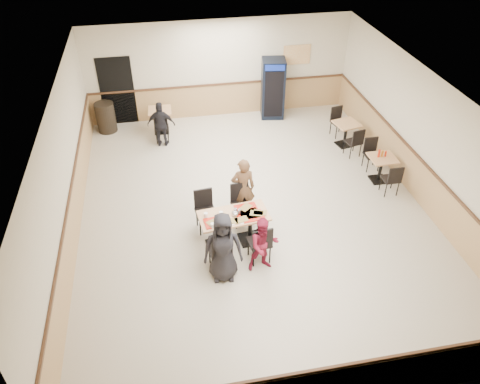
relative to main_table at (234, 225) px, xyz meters
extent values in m
plane|color=beige|center=(0.65, 1.07, -0.51)|extent=(10.00, 10.00, 0.00)
plane|color=silver|center=(0.65, 1.07, 2.49)|extent=(10.00, 10.00, 0.00)
plane|color=beige|center=(0.65, 6.07, 0.99)|extent=(8.00, 0.00, 8.00)
plane|color=beige|center=(0.65, -3.93, 0.99)|extent=(8.00, 0.00, 8.00)
plane|color=beige|center=(-3.35, 1.07, 0.99)|extent=(0.00, 10.00, 10.00)
plane|color=beige|center=(4.65, 1.07, 0.99)|extent=(0.00, 10.00, 10.00)
cube|color=tan|center=(0.65, 6.05, -0.01)|extent=(7.98, 0.03, 1.00)
cube|color=tan|center=(4.63, 1.07, -0.01)|extent=(0.03, 9.98, 1.00)
cube|color=#472B19|center=(0.65, 6.04, 0.52)|extent=(7.98, 0.04, 0.06)
cube|color=black|center=(-2.45, 6.05, 0.54)|extent=(1.00, 0.02, 2.10)
cube|color=orange|center=(3.05, 6.03, 1.29)|extent=(0.85, 0.02, 0.60)
cube|color=black|center=(-0.36, -0.04, -0.49)|extent=(0.51, 0.51, 0.04)
cylinder|color=black|center=(-0.36, -0.04, -0.12)|extent=(0.09, 0.09, 0.70)
cube|color=tan|center=(-0.36, -0.04, 0.24)|extent=(0.79, 0.79, 0.04)
cube|color=black|center=(0.36, 0.04, -0.49)|extent=(0.51, 0.51, 0.04)
cylinder|color=black|center=(0.36, 0.04, -0.12)|extent=(0.09, 0.09, 0.70)
cube|color=tan|center=(0.36, 0.04, 0.24)|extent=(0.79, 0.79, 0.04)
imported|color=black|center=(-0.37, -0.92, 0.26)|extent=(0.80, 0.56, 1.54)
imported|color=maroon|center=(0.45, -0.84, 0.11)|extent=(0.64, 0.51, 1.25)
imported|color=brown|center=(0.37, 0.92, 0.24)|extent=(0.56, 0.37, 1.51)
imported|color=black|center=(-1.27, 4.46, 0.15)|extent=(0.82, 0.46, 1.33)
cube|color=red|center=(-0.40, -0.16, 0.27)|extent=(0.50, 0.39, 0.02)
cube|color=red|center=(0.37, -0.12, 0.27)|extent=(0.50, 0.39, 0.02)
cube|color=red|center=(0.30, 0.15, 0.27)|extent=(0.50, 0.39, 0.02)
cube|color=red|center=(0.28, -0.04, 0.27)|extent=(0.50, 0.39, 0.02)
cylinder|color=white|center=(0.12, -0.20, 0.26)|extent=(0.24, 0.24, 0.01)
cube|color=tan|center=(0.12, -0.20, 0.28)|extent=(0.30, 0.22, 0.02)
cylinder|color=white|center=(0.29, 0.19, 0.26)|extent=(0.24, 0.24, 0.01)
cube|color=tan|center=(0.29, 0.19, 0.28)|extent=(0.32, 0.31, 0.02)
cylinder|color=white|center=(-0.45, -0.17, 0.26)|extent=(0.24, 0.24, 0.01)
cube|color=tan|center=(-0.45, -0.17, 0.28)|extent=(0.32, 0.27, 0.02)
cylinder|color=white|center=(0.47, -0.06, 0.26)|extent=(0.24, 0.24, 0.01)
cube|color=tan|center=(0.47, -0.06, 0.28)|extent=(0.31, 0.25, 0.02)
cylinder|color=white|center=(-0.08, -0.20, 0.26)|extent=(0.24, 0.24, 0.01)
cube|color=tan|center=(-0.08, -0.20, 0.28)|extent=(0.29, 0.22, 0.02)
cylinder|color=white|center=(0.55, -0.04, 0.26)|extent=(0.24, 0.24, 0.01)
cube|color=tan|center=(0.55, -0.04, 0.28)|extent=(0.31, 0.25, 0.02)
cylinder|color=white|center=(-0.26, 0.03, 0.31)|extent=(0.08, 0.08, 0.10)
cylinder|color=white|center=(-0.49, -0.31, 0.31)|extent=(0.08, 0.08, 0.10)
cylinder|color=white|center=(-0.28, -0.32, 0.31)|extent=(0.08, 0.08, 0.10)
cylinder|color=white|center=(-0.58, 0.05, 0.31)|extent=(0.08, 0.08, 0.10)
cylinder|color=#9DA0AF|center=(0.05, 0.06, 0.32)|extent=(0.07, 0.07, 0.12)
cylinder|color=#9DA0AF|center=(0.12, 0.01, 0.32)|extent=(0.07, 0.07, 0.12)
ellipsoid|color=silver|center=(0.02, -0.02, 0.31)|extent=(0.15, 0.15, 0.11)
cube|color=black|center=(4.07, 1.64, -0.50)|extent=(0.41, 0.41, 0.04)
cylinder|color=black|center=(4.07, 1.64, -0.17)|extent=(0.08, 0.08, 0.62)
cube|color=tan|center=(4.07, 1.64, 0.15)|extent=(0.64, 0.64, 0.04)
cube|color=black|center=(3.85, 3.50, -0.50)|extent=(0.50, 0.50, 0.04)
cylinder|color=black|center=(3.85, 3.50, -0.16)|extent=(0.08, 0.08, 0.63)
cube|color=tan|center=(3.85, 3.50, 0.17)|extent=(0.77, 0.77, 0.04)
cylinder|color=red|center=(3.97, 1.69, 0.27)|extent=(0.06, 0.06, 0.20)
cylinder|color=#AD6717|center=(4.06, 1.69, 0.26)|extent=(0.06, 0.06, 0.17)
cylinder|color=red|center=(4.15, 1.69, 0.24)|extent=(0.05, 0.05, 0.14)
cube|color=black|center=(-1.27, 5.27, -0.50)|extent=(0.45, 0.45, 0.04)
cylinder|color=black|center=(-1.27, 5.27, -0.15)|extent=(0.09, 0.09, 0.65)
cube|color=tan|center=(-1.27, 5.27, 0.18)|extent=(0.70, 0.70, 0.04)
cube|color=black|center=(2.24, 5.67, 0.40)|extent=(0.79, 0.78, 1.84)
cube|color=black|center=(2.18, 5.32, 0.36)|extent=(0.56, 0.11, 1.45)
cube|color=navy|center=(2.18, 5.31, 1.21)|extent=(0.58, 0.11, 0.17)
cylinder|color=black|center=(-2.87, 5.62, -0.07)|extent=(0.57, 0.57, 0.89)
camera|label=1|loc=(-1.27, -7.40, 6.40)|focal=35.00mm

